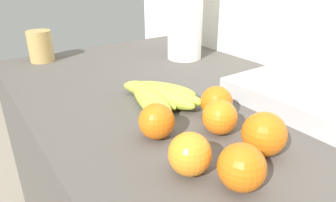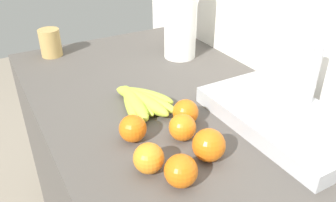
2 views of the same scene
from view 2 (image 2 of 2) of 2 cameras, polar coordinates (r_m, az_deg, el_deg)
The scene contains 11 objects.
wall_back at distance 1.29m, azimuth 18.66°, elevation -6.42°, with size 1.87×0.06×1.30m, color silver.
banana_bunch at distance 0.99m, azimuth -4.62°, elevation 0.09°, with size 0.22×0.16×0.04m.
orange_center at distance 0.85m, azimuth 2.39°, elevation -4.33°, with size 0.07×0.07×0.07m, color orange.
orange_back_left at distance 0.84m, azimuth -5.66°, elevation -4.66°, with size 0.07×0.07×0.07m, color orange.
orange_front at distance 0.79m, azimuth 6.70°, elevation -7.18°, with size 0.08×0.08×0.08m, color orange.
orange_right at distance 0.76m, azimuth -3.18°, elevation -9.34°, with size 0.07×0.07×0.07m, color orange.
orange_far_right at distance 0.91m, azimuth 2.74°, elevation -1.70°, with size 0.07×0.07×0.07m, color orange.
orange_back_right at distance 0.72m, azimuth 2.13°, elevation -11.37°, with size 0.07×0.07×0.07m, color orange.
paper_towel_roll at distance 1.28m, azimuth 2.03°, elevation 13.23°, with size 0.12×0.12×0.31m.
sink_basin at distance 0.95m, azimuth 18.29°, elevation -2.53°, with size 0.43×0.25×0.20m.
mug at distance 1.39m, azimuth -18.71°, elevation 9.03°, with size 0.08×0.08×0.10m, color tan.
Camera 2 is at (0.65, -0.44, 1.38)m, focal length 37.21 mm.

